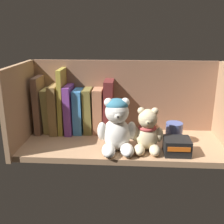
{
  "coord_description": "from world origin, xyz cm",
  "views": [
    {
      "loc": [
        1.96,
        -87.32,
        41.06
      ],
      "look_at": [
        -3.74,
        0.0,
        13.27
      ],
      "focal_mm": 42.8,
      "sensor_mm": 36.0,
      "label": 1
    }
  ],
  "objects": [
    {
      "name": "book_5",
      "position": [
        -17.18,
        10.42,
        10.44
      ],
      "size": [
        3.28,
        11.59,
        16.88
      ],
      "primitive_type": "cube",
      "color": "#448CD0",
      "rests_on": "shelf_board"
    },
    {
      "name": "book_3",
      "position": [
        -23.18,
        10.42,
        14.33
      ],
      "size": [
        2.2,
        13.22,
        24.69
      ],
      "primitive_type": "cube",
      "rotation": [
        0.0,
        0.02,
        0.0
      ],
      "color": "#B19F3D",
      "rests_on": "shelf_board"
    },
    {
      "name": "shelf_board",
      "position": [
        0.0,
        0.0,
        1.0
      ],
      "size": [
        69.48,
        26.62,
        2.0
      ],
      "primitive_type": "cube",
      "color": "#A87F5B",
      "rests_on": "ground"
    },
    {
      "name": "teddy_bear_smaller",
      "position": [
        8.2,
        -5.54,
        8.22
      ],
      "size": [
        10.58,
        10.7,
        14.57
      ],
      "color": "beige",
      "rests_on": "shelf_board"
    },
    {
      "name": "book_2",
      "position": [
        -25.98,
        10.42,
        11.31
      ],
      "size": [
        2.91,
        14.49,
        18.63
      ],
      "primitive_type": "cube",
      "color": "olive",
      "rests_on": "shelf_board"
    },
    {
      "name": "book_0",
      "position": [
        -32.1,
        10.42,
        12.81
      ],
      "size": [
        2.28,
        13.69,
        21.63
      ],
      "primitive_type": "cube",
      "color": "brown",
      "rests_on": "shelf_board"
    },
    {
      "name": "book_8",
      "position": [
        -5.73,
        10.42,
        12.28
      ],
      "size": [
        3.98,
        12.15,
        20.65
      ],
      "primitive_type": "cube",
      "rotation": [
        0.0,
        0.03,
        0.0
      ],
      "color": "maroon",
      "rests_on": "shelf_board"
    },
    {
      "name": "shelf_back_panel",
      "position": [
        0.0,
        13.91,
        14.66
      ],
      "size": [
        71.88,
        1.2,
        29.31
      ],
      "primitive_type": "cube",
      "color": "#855D46",
      "rests_on": "ground"
    },
    {
      "name": "small_product_box",
      "position": [
        17.72,
        -7.79,
        4.61
      ],
      "size": [
        8.28,
        7.51,
        5.21
      ],
      "color": "black",
      "rests_on": "shelf_board"
    },
    {
      "name": "book_4",
      "position": [
        -20.58,
        10.42,
        11.23
      ],
      "size": [
        2.7,
        14.34,
        18.48
      ],
      "primitive_type": "cube",
      "rotation": [
        0.0,
        -0.01,
        0.0
      ],
      "color": "#7B3D98",
      "rests_on": "shelf_board"
    },
    {
      "name": "book_6",
      "position": [
        -13.5,
        10.42,
        10.57
      ],
      "size": [
        3.53,
        10.53,
        17.21
      ],
      "primitive_type": "cube",
      "rotation": [
        0.0,
        -0.02,
        0.0
      ],
      "color": "olive",
      "rests_on": "shelf_board"
    },
    {
      "name": "shelf_side_panel_left",
      "position": [
        -35.54,
        0.0,
        14.66
      ],
      "size": [
        1.6,
        29.02,
        29.31
      ],
      "primitive_type": "cube",
      "color": "#A87F5B",
      "rests_on": "ground"
    },
    {
      "name": "book_7",
      "position": [
        -9.68,
        10.42,
        10.59
      ],
      "size": [
        3.55,
        9.9,
        17.18
      ],
      "primitive_type": "cube",
      "color": "#A96F4E",
      "rests_on": "shelf_board"
    },
    {
      "name": "pillar_candle",
      "position": [
        18.02,
        1.05,
        5.69
      ],
      "size": [
        5.81,
        5.81,
        7.39
      ],
      "primitive_type": "cylinder",
      "color": "#4C5B99",
      "rests_on": "shelf_board"
    },
    {
      "name": "book_1",
      "position": [
        -29.2,
        10.42,
        10.45
      ],
      "size": [
        3.1,
        10.62,
        16.98
      ],
      "primitive_type": "cube",
      "rotation": [
        0.0,
        -0.03,
        0.0
      ],
      "color": "tan",
      "rests_on": "shelf_board"
    },
    {
      "name": "teddy_bear_larger",
      "position": [
        -1.72,
        -6.33,
        10.4
      ],
      "size": [
        13.09,
        13.47,
        17.72
      ],
      "color": "white",
      "rests_on": "shelf_board"
    }
  ]
}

